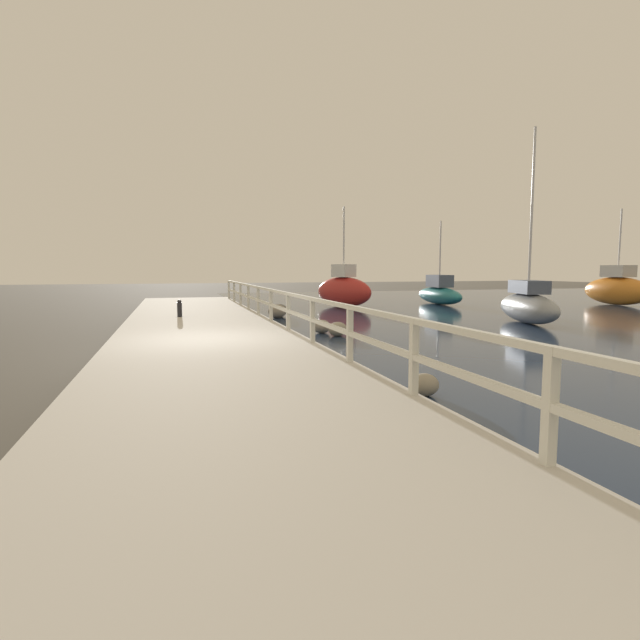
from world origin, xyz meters
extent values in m
plane|color=#4C473D|center=(0.00, 0.00, 0.00)|extent=(120.00, 120.00, 0.00)
cube|color=beige|center=(0.00, 0.00, 0.18)|extent=(4.64, 36.00, 0.36)
cube|color=silver|center=(2.22, -8.72, 0.87)|extent=(0.10, 0.10, 1.03)
cube|color=silver|center=(2.22, -6.23, 0.87)|extent=(0.10, 0.10, 1.03)
cube|color=silver|center=(2.22, -3.74, 0.87)|extent=(0.10, 0.10, 1.03)
cube|color=silver|center=(2.22, -1.25, 0.87)|extent=(0.10, 0.10, 1.03)
cube|color=silver|center=(2.22, 1.25, 0.87)|extent=(0.10, 0.10, 1.03)
cube|color=silver|center=(2.22, 3.74, 0.87)|extent=(0.10, 0.10, 1.03)
cube|color=silver|center=(2.22, 6.23, 0.87)|extent=(0.10, 0.10, 1.03)
cube|color=silver|center=(2.22, 8.72, 0.87)|extent=(0.10, 0.10, 1.03)
cube|color=silver|center=(2.22, 11.22, 0.87)|extent=(0.10, 0.10, 1.03)
cube|color=silver|center=(2.22, 13.71, 0.87)|extent=(0.10, 0.10, 1.03)
cube|color=silver|center=(2.22, 16.20, 0.87)|extent=(0.10, 0.10, 1.03)
cube|color=silver|center=(2.22, 0.00, 1.35)|extent=(0.09, 32.50, 0.08)
cube|color=silver|center=(2.22, 0.00, 0.87)|extent=(0.09, 32.50, 0.08)
ellipsoid|color=gray|center=(3.31, 8.05, 0.28)|extent=(0.76, 0.68, 0.57)
ellipsoid|color=gray|center=(3.67, 2.86, 0.21)|extent=(0.57, 0.51, 0.43)
ellipsoid|color=#666056|center=(3.49, 8.59, 0.27)|extent=(0.73, 0.66, 0.55)
ellipsoid|color=gray|center=(2.99, -5.10, 0.18)|extent=(0.49, 0.44, 0.37)
ellipsoid|color=gray|center=(3.94, 2.06, 0.22)|extent=(0.58, 0.52, 0.43)
cylinder|color=black|center=(-0.60, 5.89, 0.61)|extent=(0.16, 0.16, 0.50)
sphere|color=black|center=(-0.60, 5.89, 0.89)|extent=(0.15, 0.15, 0.15)
ellipsoid|color=#1E707A|center=(13.89, 13.39, 0.50)|extent=(1.89, 5.49, 0.98)
cube|color=#4C566B|center=(13.89, 13.39, 1.34)|extent=(1.11, 2.02, 0.70)
cylinder|color=silver|center=(13.89, 13.39, 2.86)|extent=(0.09, 0.09, 3.75)
ellipsoid|color=orange|center=(23.16, 9.99, 0.79)|extent=(1.61, 4.59, 1.56)
cube|color=beige|center=(23.16, 9.99, 1.90)|extent=(1.06, 1.63, 0.66)
cylinder|color=silver|center=(23.16, 9.99, 3.45)|extent=(0.09, 0.09, 3.77)
ellipsoid|color=gray|center=(11.96, 3.53, 0.56)|extent=(2.56, 4.81, 1.11)
cube|color=#4C566B|center=(11.96, 3.53, 1.36)|extent=(1.39, 2.10, 0.49)
cylinder|color=silver|center=(11.96, 3.53, 4.14)|extent=(0.09, 0.09, 6.05)
ellipsoid|color=red|center=(7.95, 13.06, 0.80)|extent=(2.68, 4.14, 1.59)
cube|color=silver|center=(7.95, 13.06, 1.93)|extent=(1.20, 1.33, 0.67)
cylinder|color=silver|center=(7.95, 13.06, 3.44)|extent=(0.09, 0.09, 3.69)
camera|label=1|loc=(-0.83, -12.13, 2.03)|focal=28.00mm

